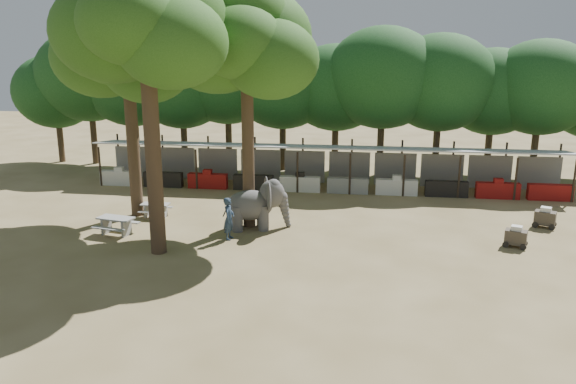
# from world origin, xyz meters

# --- Properties ---
(ground) EXTENTS (100.00, 100.00, 0.00)m
(ground) POSITION_xyz_m (0.00, 0.00, 0.00)
(ground) COLOR brown
(ground) RESTS_ON ground
(vendor_stalls) EXTENTS (28.00, 2.99, 2.80)m
(vendor_stalls) POSITION_xyz_m (-0.00, 13.84, 1.18)
(vendor_stalls) COLOR #A6AAAD
(vendor_stalls) RESTS_ON ground
(yard_tree_left) EXTENTS (7.10, 6.90, 11.02)m
(yard_tree_left) POSITION_xyz_m (-9.13, 7.19, 8.20)
(yard_tree_left) COLOR #332316
(yard_tree_left) RESTS_ON ground
(yard_tree_center) EXTENTS (7.10, 6.90, 12.04)m
(yard_tree_center) POSITION_xyz_m (-6.13, 2.19, 9.21)
(yard_tree_center) COLOR #332316
(yard_tree_center) RESTS_ON ground
(yard_tree_back) EXTENTS (7.10, 6.90, 11.36)m
(yard_tree_back) POSITION_xyz_m (-3.13, 6.19, 8.54)
(yard_tree_back) COLOR #332316
(yard_tree_back) RESTS_ON ground
(backdrop_trees) EXTENTS (46.46, 5.95, 8.33)m
(backdrop_trees) POSITION_xyz_m (0.00, 19.00, 5.51)
(backdrop_trees) COLOR #332316
(backdrop_trees) RESTS_ON ground
(elephant) EXTENTS (3.17, 2.32, 2.36)m
(elephant) POSITION_xyz_m (-2.54, 5.72, 1.18)
(elephant) COLOR #454342
(elephant) RESTS_ON ground
(handler) EXTENTS (0.49, 0.71, 1.90)m
(handler) POSITION_xyz_m (-3.49, 4.03, 0.95)
(handler) COLOR #26384C
(handler) RESTS_ON ground
(picnic_table_near) EXTENTS (1.88, 1.76, 0.81)m
(picnic_table_near) POSITION_xyz_m (-8.73, 3.92, 0.53)
(picnic_table_near) COLOR gray
(picnic_table_near) RESTS_ON ground
(picnic_table_far) EXTENTS (1.40, 1.26, 0.69)m
(picnic_table_far) POSITION_xyz_m (-7.95, 6.77, 0.45)
(picnic_table_far) COLOR gray
(picnic_table_far) RESTS_ON ground
(cart_front) EXTENTS (1.11, 0.92, 0.94)m
(cart_front) POSITION_xyz_m (8.83, 4.74, 0.46)
(cart_front) COLOR #362D24
(cart_front) RESTS_ON ground
(cart_back) EXTENTS (1.19, 1.01, 0.99)m
(cart_back) POSITION_xyz_m (10.87, 7.74, 0.49)
(cart_back) COLOR #362D24
(cart_back) RESTS_ON ground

